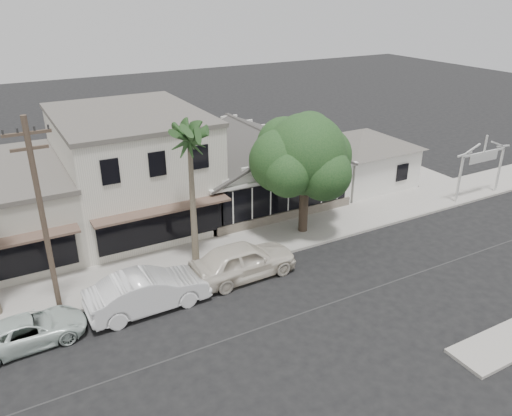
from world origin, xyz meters
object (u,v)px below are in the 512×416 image
car_0 (243,260)px  shade_tree (303,156)px  car_1 (148,291)px  arch_sign (484,155)px  utility_pole (43,217)px  car_2 (29,330)px

car_0 → shade_tree: size_ratio=0.76×
car_0 → car_1: size_ratio=1.00×
car_0 → arch_sign: bearing=-87.5°
utility_pole → car_1: 5.50m
utility_pole → car_1: size_ratio=1.64×
car_2 → shade_tree: bearing=-80.1°
arch_sign → car_0: bearing=-176.2°
utility_pole → arch_sign: bearing=0.2°
car_2 → shade_tree: size_ratio=0.62×
shade_tree → car_2: bearing=-168.1°
car_0 → car_2: (-10.00, -0.35, -0.31)m
arch_sign → utility_pole: 27.45m
arch_sign → utility_pole: utility_pole is taller
car_1 → shade_tree: 11.47m
arch_sign → car_0: arch_sign is taller
arch_sign → shade_tree: (-13.47, 1.63, 1.56)m
utility_pole → car_0: utility_pole is taller
utility_pole → car_1: bearing=-22.2°
car_0 → car_1: car_0 is taller
utility_pole → car_2: size_ratio=2.01×
car_1 → car_2: size_ratio=1.22×
car_2 → car_0: bearing=-89.9°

